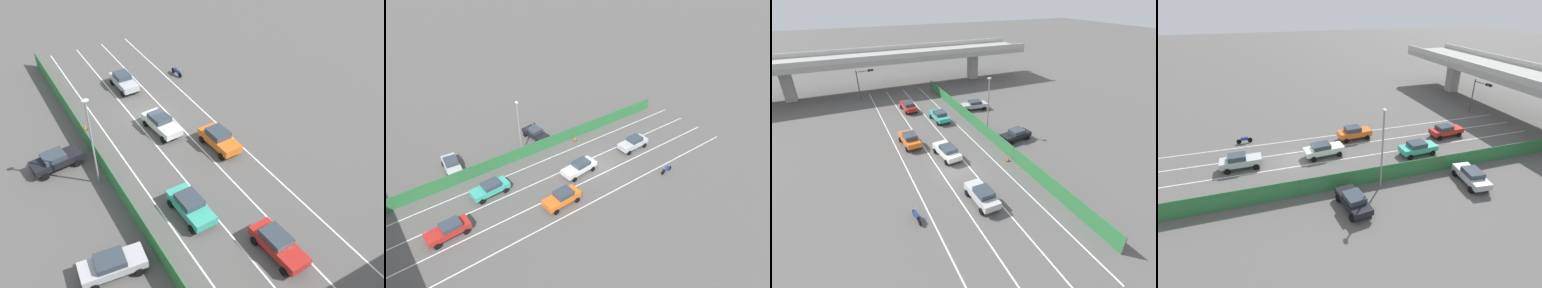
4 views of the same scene
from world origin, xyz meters
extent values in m
plane|color=#565451|center=(0.00, 0.00, 0.00)|extent=(300.00, 300.00, 0.00)
cube|color=silver|center=(-4.98, 6.71, 0.00)|extent=(0.14, 49.42, 0.01)
cube|color=silver|center=(-1.66, 6.71, 0.00)|extent=(0.14, 49.42, 0.01)
cube|color=silver|center=(1.66, 6.71, 0.00)|extent=(0.14, 49.42, 0.01)
cube|color=silver|center=(4.98, 6.71, 0.00)|extent=(0.14, 49.42, 0.01)
cube|color=#2D753D|center=(7.11, 6.71, 0.88)|extent=(0.06, 45.42, 1.77)
cylinder|color=#4C514C|center=(7.11, -16.00, 0.88)|extent=(0.10, 0.10, 1.77)
cylinder|color=#4C514C|center=(7.11, -0.86, 0.88)|extent=(0.10, 0.10, 1.77)
cylinder|color=#4C514C|center=(7.11, 14.28, 0.88)|extent=(0.10, 0.10, 1.77)
cube|color=#B7BABC|center=(0.16, -6.07, 0.82)|extent=(1.82, 4.33, 0.67)
cube|color=#333D47|center=(0.17, -6.40, 1.41)|extent=(1.55, 1.84, 0.51)
cylinder|color=black|center=(-0.73, -4.64, 0.32)|extent=(0.24, 0.65, 0.64)
cylinder|color=black|center=(0.98, -4.59, 0.32)|extent=(0.24, 0.65, 0.64)
cylinder|color=black|center=(-0.66, -7.55, 0.32)|extent=(0.24, 0.65, 0.64)
cylinder|color=black|center=(1.05, -7.51, 0.32)|extent=(0.24, 0.65, 0.64)
cube|color=silver|center=(0.18, 3.07, 0.80)|extent=(2.23, 4.69, 0.63)
cube|color=#333D47|center=(0.22, 2.72, 1.36)|extent=(1.76, 2.17, 0.48)
cylinder|color=black|center=(-0.86, 4.52, 0.32)|extent=(0.28, 0.66, 0.64)
cylinder|color=black|center=(0.92, 4.69, 0.32)|extent=(0.28, 0.66, 0.64)
cylinder|color=black|center=(-0.55, 1.44, 0.32)|extent=(0.28, 0.66, 0.64)
cylinder|color=black|center=(1.22, 1.62, 0.32)|extent=(0.28, 0.66, 0.64)
cube|color=red|center=(-0.22, 19.79, 0.80)|extent=(1.94, 4.53, 0.63)
cube|color=#333D47|center=(-0.20, 19.43, 1.34)|extent=(1.61, 2.09, 0.45)
cylinder|color=black|center=(-1.15, 21.26, 0.32)|extent=(0.25, 0.65, 0.64)
cylinder|color=black|center=(0.56, 21.35, 0.32)|extent=(0.25, 0.65, 0.64)
cylinder|color=black|center=(-0.99, 18.24, 0.32)|extent=(0.25, 0.65, 0.64)
cylinder|color=black|center=(0.72, 18.33, 0.32)|extent=(0.25, 0.65, 0.64)
cube|color=teal|center=(3.13, 13.68, 0.79)|extent=(2.02, 4.49, 0.62)
cube|color=#333D47|center=(3.14, 13.48, 1.34)|extent=(1.69, 2.03, 0.48)
cylinder|color=black|center=(2.15, 15.13, 0.32)|extent=(0.25, 0.65, 0.64)
cylinder|color=black|center=(3.96, 15.22, 0.32)|extent=(0.25, 0.65, 0.64)
cylinder|color=black|center=(2.29, 12.14, 0.32)|extent=(0.25, 0.65, 0.64)
cylinder|color=black|center=(4.10, 12.22, 0.32)|extent=(0.25, 0.65, 0.64)
cube|color=orange|center=(-3.14, 7.90, 0.82)|extent=(2.04, 4.42, 0.68)
cube|color=#333D47|center=(-3.13, 7.65, 1.44)|extent=(1.68, 2.02, 0.55)
cylinder|color=black|center=(-4.12, 9.31, 0.32)|extent=(0.26, 0.65, 0.64)
cylinder|color=black|center=(-2.35, 9.42, 0.32)|extent=(0.26, 0.65, 0.64)
cylinder|color=black|center=(-3.94, 6.38, 0.32)|extent=(0.26, 0.65, 0.64)
cylinder|color=black|center=(-2.17, 6.49, 0.32)|extent=(0.26, 0.65, 0.64)
cylinder|color=black|center=(-6.28, -5.17, 0.30)|extent=(0.16, 0.61, 0.60)
cylinder|color=black|center=(-6.15, -6.51, 0.30)|extent=(0.16, 0.61, 0.60)
cube|color=navy|center=(-6.22, -5.84, 0.58)|extent=(0.37, 0.94, 0.36)
cylinder|color=#B2B2B2|center=(-6.27, -5.28, 0.92)|extent=(0.60, 0.09, 0.03)
cube|color=black|center=(10.26, 3.33, 0.76)|extent=(4.41, 2.31, 0.55)
cube|color=#333D47|center=(10.44, 3.36, 1.28)|extent=(2.05, 1.78, 0.48)
cylinder|color=black|center=(8.96, 2.27, 0.32)|extent=(0.66, 0.30, 0.64)
cylinder|color=black|center=(8.73, 4.01, 0.32)|extent=(0.66, 0.30, 0.64)
cylinder|color=black|center=(11.80, 2.65, 0.32)|extent=(0.66, 0.30, 0.64)
cylinder|color=black|center=(11.56, 4.40, 0.32)|extent=(0.66, 0.30, 0.64)
cube|color=#B2B5B7|center=(10.11, 15.63, 0.79)|extent=(4.51, 2.23, 0.62)
cube|color=#333D47|center=(10.23, 15.62, 1.32)|extent=(2.10, 1.76, 0.45)
cylinder|color=black|center=(8.54, 14.92, 0.32)|extent=(0.66, 0.29, 0.64)
cylinder|color=black|center=(8.74, 16.67, 0.32)|extent=(0.66, 0.29, 0.64)
cylinder|color=black|center=(11.48, 14.59, 0.32)|extent=(0.66, 0.29, 0.64)
cylinder|color=black|center=(11.67, 16.35, 0.32)|extent=(0.66, 0.29, 0.64)
cylinder|color=gray|center=(7.88, 6.90, 3.84)|extent=(0.16, 0.16, 7.67)
ellipsoid|color=silver|center=(7.88, 6.90, 7.85)|extent=(0.60, 0.36, 0.28)
cone|color=orange|center=(6.45, -0.81, 0.29)|extent=(0.36, 0.36, 0.58)
cube|color=black|center=(6.45, -0.81, 0.01)|extent=(0.47, 0.47, 0.03)
camera|label=1|loc=(14.24, 33.04, 24.03)|focal=40.21mm
camera|label=2|loc=(-27.89, 23.83, 28.24)|focal=33.36mm
camera|label=3|loc=(-10.15, -24.51, 17.94)|focal=26.28mm
camera|label=4|loc=(29.54, -3.13, 16.41)|focal=27.17mm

